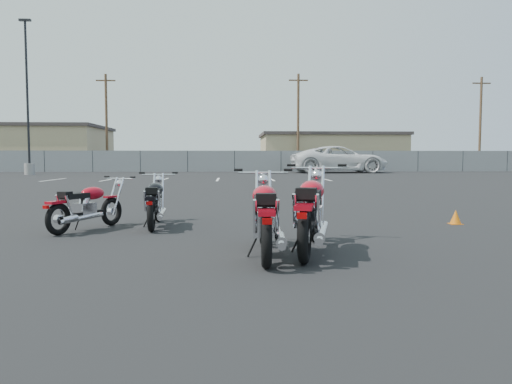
{
  "coord_description": "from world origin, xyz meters",
  "views": [
    {
      "loc": [
        -0.2,
        -7.83,
        1.24
      ],
      "look_at": [
        0.2,
        0.6,
        0.65
      ],
      "focal_mm": 35.0,
      "sensor_mm": 36.0,
      "label": 1
    }
  ],
  "objects_px": {
    "motorcycle_front_red": "(87,206)",
    "motorcycle_second_black": "(155,202)",
    "motorcycle_rear_red": "(311,213)",
    "motorcycle_third_red": "(266,217)",
    "white_van": "(339,152)"
  },
  "relations": [
    {
      "from": "motorcycle_third_red",
      "to": "motorcycle_second_black",
      "type": "bearing_deg",
      "value": 123.33
    },
    {
      "from": "motorcycle_rear_red",
      "to": "white_van",
      "type": "relative_size",
      "value": 0.26
    },
    {
      "from": "motorcycle_third_red",
      "to": "white_van",
      "type": "xyz_separation_m",
      "value": [
        8.13,
        33.33,
        1.19
      ]
    },
    {
      "from": "motorcycle_second_black",
      "to": "white_van",
      "type": "bearing_deg",
      "value": 72.04
    },
    {
      "from": "motorcycle_second_black",
      "to": "motorcycle_rear_red",
      "type": "distance_m",
      "value": 3.47
    },
    {
      "from": "motorcycle_second_black",
      "to": "white_van",
      "type": "xyz_separation_m",
      "value": [
        9.92,
        30.6,
        1.24
      ]
    },
    {
      "from": "motorcycle_rear_red",
      "to": "white_van",
      "type": "bearing_deg",
      "value": 77.21
    },
    {
      "from": "motorcycle_front_red",
      "to": "motorcycle_third_red",
      "type": "bearing_deg",
      "value": -38.97
    },
    {
      "from": "white_van",
      "to": "motorcycle_third_red",
      "type": "bearing_deg",
      "value": 162.79
    },
    {
      "from": "motorcycle_third_red",
      "to": "motorcycle_rear_red",
      "type": "distance_m",
      "value": 0.65
    },
    {
      "from": "motorcycle_third_red",
      "to": "white_van",
      "type": "bearing_deg",
      "value": 76.3
    },
    {
      "from": "motorcycle_front_red",
      "to": "motorcycle_second_black",
      "type": "height_order",
      "value": "motorcycle_second_black"
    },
    {
      "from": "motorcycle_rear_red",
      "to": "motorcycle_front_red",
      "type": "bearing_deg",
      "value": 148.86
    },
    {
      "from": "motorcycle_front_red",
      "to": "white_van",
      "type": "relative_size",
      "value": 0.2
    },
    {
      "from": "motorcycle_second_black",
      "to": "motorcycle_third_red",
      "type": "height_order",
      "value": "motorcycle_third_red"
    }
  ]
}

